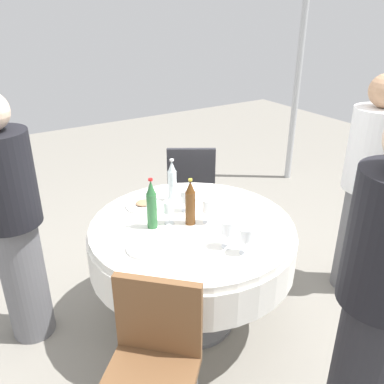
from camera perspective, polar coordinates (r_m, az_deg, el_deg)
ground_plane at (r=2.88m, az=0.00°, el=-17.40°), size 10.00×10.00×0.00m
dining_table at (r=2.52m, az=0.00°, el=-7.48°), size 1.26×1.26×0.74m
bottle_brown_west at (r=2.38m, az=-0.23°, el=-1.60°), size 0.06×0.06×0.29m
bottle_clear_outer at (r=2.66m, az=-2.82°, el=1.46°), size 0.06×0.06×0.30m
bottle_green_rear at (r=2.34m, az=-5.71°, el=-1.85°), size 0.06×0.06×0.31m
wine_glass_inner at (r=2.54m, az=-0.80°, el=-0.68°), size 0.07×0.07×0.14m
wine_glass_far at (r=2.13m, az=7.61°, el=-6.07°), size 0.07×0.07×0.15m
wine_glass_near at (r=2.40m, az=2.29°, el=-2.09°), size 0.07×0.07×0.15m
wine_glass_north at (r=2.17m, az=5.04°, el=-5.18°), size 0.07×0.07×0.16m
wine_glass_right at (r=2.40m, az=-3.27°, el=-2.34°), size 0.06×0.06×0.15m
plate_right at (r=2.22m, az=-6.14°, el=-7.68°), size 0.25×0.25×0.02m
plate_mid at (r=2.65m, az=-6.79°, el=-1.78°), size 0.24×0.24×0.04m
spoon_outer at (r=2.49m, az=8.77°, el=-4.06°), size 0.12×0.16×0.00m
folded_napkin at (r=2.81m, az=0.08°, el=0.05°), size 0.23×0.23×0.02m
person_west at (r=2.53m, az=-24.00°, el=-3.85°), size 0.34×0.34×1.55m
person_outer at (r=2.99m, az=23.45°, el=0.77°), size 0.34×0.34×1.56m
person_rear at (r=1.80m, az=24.87°, el=-14.02°), size 0.34×0.34×1.66m
chair_near at (r=3.52m, az=-0.12°, el=1.26°), size 0.55×0.55×0.87m
chair_north at (r=1.94m, az=-5.52°, el=-22.28°), size 0.57×0.57×0.87m
tent_pole_secondary at (r=4.77m, az=14.82°, el=16.52°), size 0.07×0.07×2.59m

